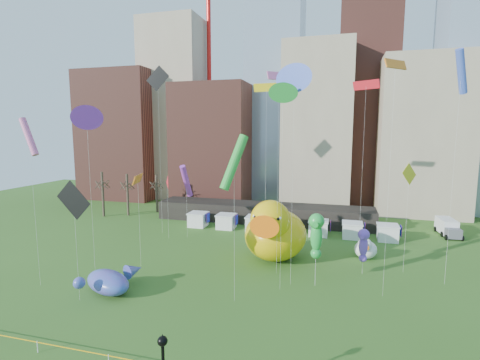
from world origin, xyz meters
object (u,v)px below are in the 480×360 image
(seahorse_green, at_px, (316,232))
(seahorse_purple, at_px, (364,243))
(whale_inflatable, at_px, (110,281))
(box_truck, at_px, (448,227))
(big_duck, at_px, (275,232))
(small_duck, at_px, (365,248))

(seahorse_green, bearing_deg, seahorse_purple, 45.12)
(whale_inflatable, bearing_deg, box_truck, 63.47)
(big_duck, distance_m, seahorse_green, 8.51)
(whale_inflatable, xyz_separation_m, box_truck, (38.33, 31.38, 0.11))
(seahorse_green, xyz_separation_m, whale_inflatable, (-19.76, -6.99, -4.61))
(seahorse_green, height_order, box_truck, seahorse_green)
(seahorse_green, relative_size, box_truck, 1.29)
(big_duck, xyz_separation_m, seahorse_purple, (10.38, -1.62, -0.03))
(big_duck, bearing_deg, seahorse_green, -45.13)
(small_duck, height_order, seahorse_purple, seahorse_purple)
(box_truck, bearing_deg, seahorse_purple, -129.06)
(seahorse_green, relative_size, whale_inflatable, 1.09)
(small_duck, xyz_separation_m, whale_inflatable, (-25.35, -16.94, -0.17))
(big_duck, distance_m, seahorse_purple, 10.50)
(small_duck, relative_size, seahorse_purple, 0.76)
(whale_inflatable, relative_size, box_truck, 1.19)
(seahorse_green, bearing_deg, small_duck, 62.88)
(small_duck, xyz_separation_m, box_truck, (12.98, 14.44, -0.06))
(big_duck, xyz_separation_m, whale_inflatable, (-14.34, -13.22, -2.54))
(seahorse_green, bearing_deg, box_truck, 54.91)
(small_duck, bearing_deg, box_truck, 58.46)
(seahorse_purple, height_order, box_truck, seahorse_purple)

